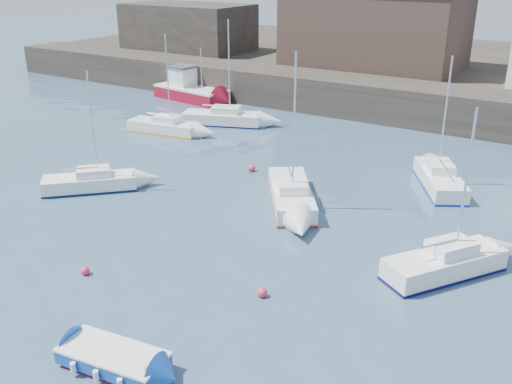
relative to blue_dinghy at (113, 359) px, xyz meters
The scene contains 16 objects.
water 2.29m from the blue_dinghy, behind, with size 220.00×220.00×0.00m, color #2D4760.
quay_wall 35.41m from the blue_dinghy, 93.62° to the left, with size 90.00×5.00×3.00m, color #28231E.
land_strip 53.37m from the blue_dinghy, 92.40° to the left, with size 90.00×32.00×2.80m, color #28231E.
warehouse 44.53m from the blue_dinghy, 100.76° to the left, with size 16.40×10.40×7.60m.
bldg_west 52.24m from the blue_dinghy, 125.54° to the left, with size 14.00×8.00×5.00m.
blue_dinghy is the anchor object (origin of this frame).
fishing_boat 38.70m from the blue_dinghy, 124.60° to the left, with size 7.85×3.80×5.00m.
sailboat_a 16.38m from the blue_dinghy, 139.72° to the left, with size 4.95×4.93×6.88m.
sailboat_b 15.15m from the blue_dinghy, 96.39° to the left, with size 5.38×6.48×8.31m.
sailboat_c 14.01m from the blue_dinghy, 57.53° to the left, with size 4.48×5.53×7.21m.
sailboat_e 27.59m from the blue_dinghy, 127.14° to the left, with size 5.98×2.63×7.44m.
sailboat_f 22.26m from the blue_dinghy, 78.27° to the left, with size 4.49×5.96×7.55m.
sailboat_h 29.89m from the blue_dinghy, 118.36° to the left, with size 6.70×4.21×8.22m.
buoy_near 6.56m from the blue_dinghy, 145.61° to the left, with size 0.38×0.38×0.38m, color #FB2A52.
buoy_mid 6.52m from the blue_dinghy, 73.27° to the left, with size 0.41×0.41×0.41m, color #FB2A52.
buoy_far 19.28m from the blue_dinghy, 108.98° to the left, with size 0.45×0.45×0.45m, color #FB2A52.
Camera 1 is at (14.23, -10.64, 12.46)m, focal length 40.00 mm.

